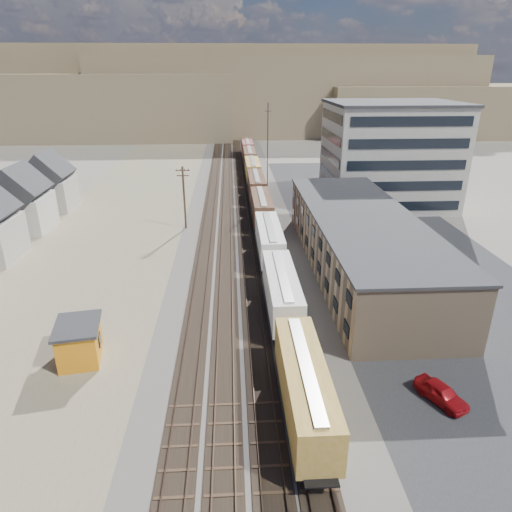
{
  "coord_description": "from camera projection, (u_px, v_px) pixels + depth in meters",
  "views": [
    {
      "loc": [
        -1.17,
        -27.88,
        23.9
      ],
      "look_at": [
        1.67,
        22.61,
        3.0
      ],
      "focal_mm": 32.0,
      "sensor_mm": 36.0,
      "label": 1
    }
  ],
  "objects": [
    {
      "name": "hills_north",
      "position": [
        232.0,
        94.0,
        184.48
      ],
      "size": [
        265.0,
        80.0,
        32.0
      ],
      "color": "brown",
      "rests_on": "ground"
    },
    {
      "name": "ballast_bed",
      "position": [
        238.0,
        213.0,
        81.04
      ],
      "size": [
        18.0,
        200.0,
        0.06
      ],
      "primitive_type": "cube",
      "color": "#4C4742",
      "rests_on": "ground"
    },
    {
      "name": "freight_train",
      "position": [
        259.0,
        195.0,
        81.75
      ],
      "size": [
        3.0,
        119.74,
        4.46
      ],
      "color": "black",
      "rests_on": "ground"
    },
    {
      "name": "radio_mast",
      "position": [
        268.0,
        151.0,
        87.1
      ],
      "size": [
        1.2,
        0.16,
        18.0
      ],
      "color": "black",
      "rests_on": "ground"
    },
    {
      "name": "parked_car_blue",
      "position": [
        364.0,
        224.0,
        72.84
      ],
      "size": [
        5.47,
        5.81,
        1.52
      ],
      "primitive_type": "imported",
      "rotation": [
        0.0,
        0.0,
        0.7
      ],
      "color": "navy",
      "rests_on": "ground"
    },
    {
      "name": "office_tower",
      "position": [
        389.0,
        154.0,
        83.53
      ],
      "size": [
        22.6,
        18.6,
        18.45
      ],
      "color": "#9E998E",
      "rests_on": "ground"
    },
    {
      "name": "ground",
      "position": [
        251.0,
        405.0,
        34.91
      ],
      "size": [
        300.0,
        300.0,
        0.0
      ],
      "primitive_type": "plane",
      "color": "#6B6356",
      "rests_on": "ground"
    },
    {
      "name": "dirt_yard",
      "position": [
        111.0,
        234.0,
        70.78
      ],
      "size": [
        24.0,
        180.0,
        0.03
      ],
      "primitive_type": "cube",
      "color": "#776B52",
      "rests_on": "ground"
    },
    {
      "name": "utility_pole_north",
      "position": [
        184.0,
        197.0,
        71.2
      ],
      "size": [
        2.2,
        0.32,
        10.0
      ],
      "color": "#382619",
      "rests_on": "ground"
    },
    {
      "name": "parked_car_far",
      "position": [
        392.0,
        210.0,
        79.99
      ],
      "size": [
        2.6,
        4.89,
        1.58
      ],
      "primitive_type": "imported",
      "rotation": [
        0.0,
        0.0,
        -0.16
      ],
      "color": "white",
      "rests_on": "ground"
    },
    {
      "name": "warehouse",
      "position": [
        360.0,
        242.0,
        57.36
      ],
      "size": [
        12.4,
        40.4,
        7.25
      ],
      "color": "tan",
      "rests_on": "ground"
    },
    {
      "name": "parked_car_red",
      "position": [
        441.0,
        393.0,
        35.02
      ],
      "size": [
        3.54,
        4.73,
        1.5
      ],
      "primitive_type": "imported",
      "rotation": [
        0.0,
        0.0,
        0.46
      ],
      "color": "#A40F14",
      "rests_on": "ground"
    },
    {
      "name": "rail_tracks",
      "position": [
        235.0,
        213.0,
        80.98
      ],
      "size": [
        11.4,
        200.0,
        0.24
      ],
      "color": "black",
      "rests_on": "ground"
    },
    {
      "name": "asphalt_lot",
      "position": [
        387.0,
        240.0,
        68.34
      ],
      "size": [
        26.0,
        120.0,
        0.04
      ],
      "primitive_type": "cube",
      "color": "#232326",
      "rests_on": "ground"
    },
    {
      "name": "maintenance_shed",
      "position": [
        79.0,
        341.0,
        39.77
      ],
      "size": [
        4.46,
        5.36,
        3.53
      ],
      "color": "orange",
      "rests_on": "ground"
    }
  ]
}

